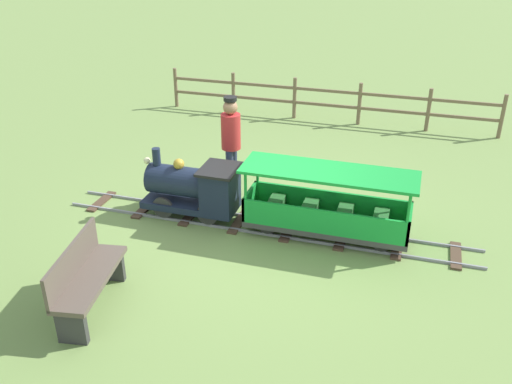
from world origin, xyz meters
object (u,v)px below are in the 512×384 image
(locomotive, at_px, (195,188))
(passenger_car, at_px, (327,210))
(conductor_person, at_px, (231,139))
(park_bench, at_px, (86,278))

(locomotive, distance_m, passenger_car, 1.95)
(passenger_car, height_order, conductor_person, conductor_person)
(passenger_car, bearing_deg, park_bench, 135.83)
(passenger_car, xyz_separation_m, park_bench, (-2.35, 2.28, -0.01))
(conductor_person, height_order, park_bench, conductor_person)
(passenger_car, relative_size, park_bench, 1.74)
(locomotive, xyz_separation_m, conductor_person, (0.86, -0.27, 0.47))
(passenger_car, bearing_deg, conductor_person, 62.79)
(locomotive, height_order, park_bench, locomotive)
(locomotive, height_order, conductor_person, conductor_person)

